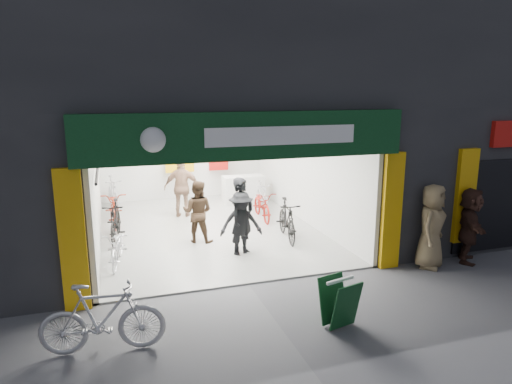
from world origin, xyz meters
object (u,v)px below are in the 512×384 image
bike_left_front (117,247)px  sandwich_board (339,301)px  bike_right_front (287,220)px  parked_bike (102,318)px  pedestrian_near (431,226)px

bike_left_front → sandwich_board: size_ratio=1.94×
bike_right_front → sandwich_board: (-0.86, -4.49, -0.09)m
bike_left_front → parked_bike: parked_bike is taller
bike_left_front → pedestrian_near: (6.63, -2.27, 0.53)m
bike_right_front → parked_bike: (-4.60, -4.07, 0.01)m
parked_bike → sandwich_board: 3.77m
pedestrian_near → bike_right_front: bearing=92.4°
bike_right_front → bike_left_front: bearing=-164.7°
bike_right_front → pedestrian_near: bearing=-40.4°
bike_left_front → bike_right_front: 4.33m
bike_left_front → sandwich_board: (3.44, -4.02, 0.03)m
parked_bike → sandwich_board: size_ratio=2.25×
bike_right_front → sandwich_board: bike_right_front is taller
sandwich_board → bike_right_front: bearing=65.7°
parked_bike → pedestrian_near: 7.07m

